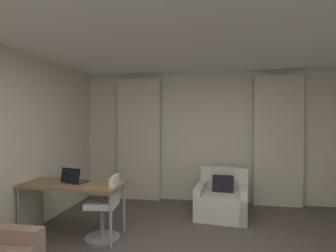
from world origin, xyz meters
TOP-DOWN VIEW (x-y plane):
  - wall_window at (0.00, 3.03)m, footprint 5.12×0.06m
  - ceiling at (0.00, 0.00)m, footprint 5.12×6.12m
  - curtain_left_panel at (-1.38, 2.90)m, footprint 0.90×0.06m
  - curtain_right_panel at (1.38, 2.90)m, footprint 0.90×0.06m
  - armchair at (0.32, 2.19)m, footprint 0.95×0.97m
  - desk at (-1.79, 0.98)m, footprint 1.42×0.63m
  - desk_chair at (-1.30, 0.94)m, footprint 0.48×0.48m
  - laptop at (-1.78, 0.99)m, footprint 0.37×0.31m

SIDE VIEW (x-z plane):
  - armchair at x=0.32m, z-range -0.13..0.66m
  - desk_chair at x=-1.30m, z-range -0.05..0.83m
  - desk at x=-1.79m, z-range 0.32..1.07m
  - laptop at x=-1.78m, z-range 0.69..0.91m
  - curtain_left_panel at x=-1.38m, z-range 0.00..2.50m
  - curtain_right_panel at x=1.38m, z-range 0.00..2.50m
  - wall_window at x=0.00m, z-range 0.00..2.60m
  - ceiling at x=0.00m, z-range 2.60..2.66m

